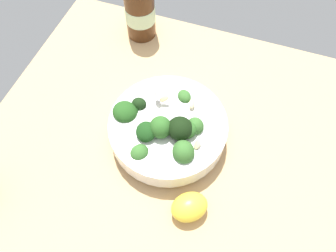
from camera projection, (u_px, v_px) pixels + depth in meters
The scene contains 4 objects.
ground_plane at pixel (164, 165), 60.88cm from camera, with size 69.66×69.66×4.04cm, color tan.
bowl_of_broccoli at pixel (167, 128), 58.32cm from camera, with size 20.81×21.06×8.92cm.
lemon_wedge at pixel (189, 207), 52.64cm from camera, with size 6.04×4.67×4.29cm, color yellow.
bottle_tall at pixel (140, 10), 69.67cm from camera, with size 6.46×6.46×13.96cm.
Camera 1 is at (-23.18, -8.82, 54.04)cm, focal length 35.35 mm.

